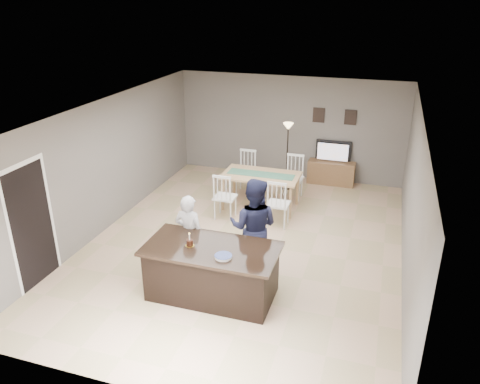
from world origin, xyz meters
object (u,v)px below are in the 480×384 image
(dining_table, at_px, (261,180))
(floor_lamp, at_px, (288,138))
(woman, at_px, (189,235))
(plate_stack, at_px, (223,256))
(kitchen_island, at_px, (212,271))
(birthday_cake, at_px, (190,243))
(man, at_px, (254,227))
(tv_console, at_px, (331,173))
(television, at_px, (333,151))

(dining_table, xyz_separation_m, floor_lamp, (0.32, 1.31, 0.65))
(woman, bearing_deg, plate_stack, 143.88)
(dining_table, bearing_deg, kitchen_island, -87.25)
(woman, distance_m, birthday_cake, 0.69)
(kitchen_island, relative_size, dining_table, 1.09)
(man, bearing_deg, floor_lamp, -88.60)
(kitchen_island, relative_size, tv_console, 1.79)
(floor_lamp, bearing_deg, man, -85.85)
(dining_table, distance_m, floor_lamp, 1.50)
(kitchen_island, distance_m, dining_table, 3.59)
(dining_table, bearing_deg, television, 56.61)
(plate_stack, height_order, floor_lamp, floor_lamp)
(man, bearing_deg, tv_console, -101.89)
(woman, relative_size, plate_stack, 5.49)
(man, relative_size, plate_stack, 6.63)
(man, distance_m, dining_table, 2.78)
(kitchen_island, bearing_deg, dining_table, 92.63)
(birthday_cake, bearing_deg, plate_stack, -16.45)
(kitchen_island, distance_m, tv_console, 5.70)
(birthday_cake, xyz_separation_m, plate_stack, (0.64, -0.19, -0.03))
(plate_stack, relative_size, floor_lamp, 0.16)
(tv_console, bearing_deg, woman, -109.96)
(man, bearing_deg, television, -101.75)
(television, bearing_deg, floor_lamp, 35.54)
(tv_console, distance_m, birthday_cake, 5.87)
(kitchen_island, xyz_separation_m, man, (0.44, 0.88, 0.44))
(woman, bearing_deg, tv_console, -105.08)
(tv_console, distance_m, floor_lamp, 1.62)
(tv_console, xyz_separation_m, dining_table, (-1.36, -1.99, 0.38))
(television, bearing_deg, kitchen_island, 77.99)
(tv_console, distance_m, man, 4.79)
(birthday_cake, height_order, plate_stack, birthday_cake)
(television, bearing_deg, tv_console, 90.00)
(woman, bearing_deg, kitchen_island, 143.42)
(man, height_order, floor_lamp, man)
(man, distance_m, birthday_cake, 1.22)
(plate_stack, distance_m, dining_table, 3.85)
(kitchen_island, xyz_separation_m, woman, (-0.62, 0.55, 0.29))
(woman, xyz_separation_m, man, (1.07, 0.33, 0.15))
(kitchen_island, relative_size, television, 2.35)
(plate_stack, bearing_deg, birthday_cake, 163.55)
(tv_console, bearing_deg, man, -99.14)
(dining_table, bearing_deg, woman, -98.48)
(kitchen_island, height_order, man, man)
(kitchen_island, distance_m, plate_stack, 0.60)
(kitchen_island, distance_m, floor_lamp, 4.97)
(birthday_cake, bearing_deg, floor_lamp, 84.19)
(woman, height_order, man, man)
(kitchen_island, bearing_deg, man, 63.08)
(birthday_cake, bearing_deg, man, 49.46)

